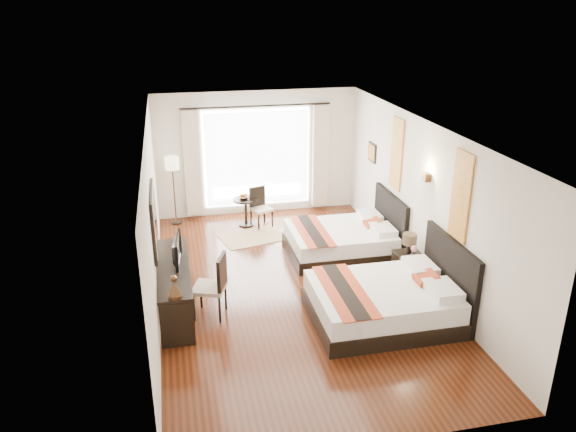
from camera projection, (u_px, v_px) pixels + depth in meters
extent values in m
cube|color=#351709|center=(293.00, 288.00, 9.69)|extent=(4.50, 7.50, 0.01)
cube|color=white|center=(294.00, 128.00, 8.67)|extent=(4.50, 7.50, 0.02)
cube|color=silver|center=(421.00, 202.00, 9.62)|extent=(0.01, 7.50, 2.80)
cube|color=silver|center=(153.00, 223.00, 8.73)|extent=(0.01, 7.50, 2.80)
cube|color=silver|center=(257.00, 153.00, 12.58)|extent=(4.50, 0.01, 2.80)
cube|color=silver|center=(374.00, 339.00, 5.77)|extent=(4.50, 0.01, 2.80)
cube|color=white|center=(257.00, 158.00, 12.61)|extent=(2.40, 0.02, 2.20)
cube|color=white|center=(257.00, 159.00, 12.55)|extent=(2.30, 0.02, 2.10)
cube|color=beige|center=(192.00, 164.00, 12.24)|extent=(0.35, 0.14, 2.35)
cube|color=beige|center=(320.00, 156.00, 12.81)|extent=(0.35, 0.14, 2.35)
cube|color=#9B3116|center=(461.00, 196.00, 8.24)|extent=(0.03, 0.50, 1.35)
cube|color=#9B3116|center=(397.00, 154.00, 10.46)|extent=(0.03, 0.50, 1.35)
cube|color=#442B18|center=(426.00, 177.00, 9.21)|extent=(0.10, 0.14, 0.14)
cube|color=black|center=(154.00, 220.00, 8.43)|extent=(0.04, 1.25, 0.95)
cube|color=white|center=(156.00, 220.00, 8.44)|extent=(0.01, 1.12, 0.82)
cube|color=black|center=(381.00, 312.00, 8.68)|extent=(2.13, 1.66, 0.26)
cube|color=white|center=(382.00, 296.00, 8.58)|extent=(2.07, 1.62, 0.31)
cube|color=black|center=(450.00, 277.00, 8.72)|extent=(0.08, 1.66, 1.25)
cube|color=#923817|center=(345.00, 291.00, 8.40)|extent=(0.57, 1.72, 0.02)
cube|color=black|center=(339.00, 248.00, 10.92)|extent=(1.97, 1.54, 0.24)
cube|color=white|center=(340.00, 236.00, 10.82)|extent=(1.91, 1.50, 0.29)
cube|color=black|center=(390.00, 222.00, 10.95)|extent=(0.08, 1.54, 1.15)
cube|color=#923817|center=(312.00, 231.00, 10.66)|extent=(0.53, 1.60, 0.02)
cube|color=black|center=(409.00, 268.00, 9.79)|extent=(0.44, 0.55, 0.53)
cylinder|color=black|center=(409.00, 249.00, 9.71)|extent=(0.10, 0.10, 0.21)
cylinder|color=#392C1B|center=(410.00, 239.00, 9.64)|extent=(0.25, 0.25, 0.19)
imported|color=black|center=(413.00, 257.00, 9.52)|extent=(0.14, 0.14, 0.14)
cube|color=black|center=(175.00, 287.00, 8.91)|extent=(0.50, 2.20, 0.76)
imported|color=black|center=(173.00, 250.00, 8.82)|extent=(0.18, 0.76, 0.43)
cube|color=beige|center=(209.00, 288.00, 8.69)|extent=(0.61, 0.61, 0.06)
cube|color=black|center=(222.00, 272.00, 8.56)|extent=(0.20, 0.44, 0.53)
cylinder|color=black|center=(177.00, 223.00, 12.43)|extent=(0.23, 0.23, 0.03)
cylinder|color=#442B18|center=(174.00, 195.00, 12.19)|extent=(0.03, 0.03, 1.29)
cylinder|color=#FAF1C4|center=(172.00, 163.00, 11.93)|extent=(0.31, 0.31, 0.27)
cylinder|color=black|center=(246.00, 212.00, 12.22)|extent=(0.53, 0.53, 0.61)
imported|color=#462F19|center=(244.00, 198.00, 12.08)|extent=(0.30, 0.30, 0.06)
cube|color=beige|center=(261.00, 209.00, 12.11)|extent=(0.52, 0.52, 0.05)
cube|color=black|center=(257.00, 196.00, 12.16)|extent=(0.37, 0.17, 0.45)
cube|color=tan|center=(253.00, 237.00, 11.70)|extent=(1.48, 1.17, 0.01)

